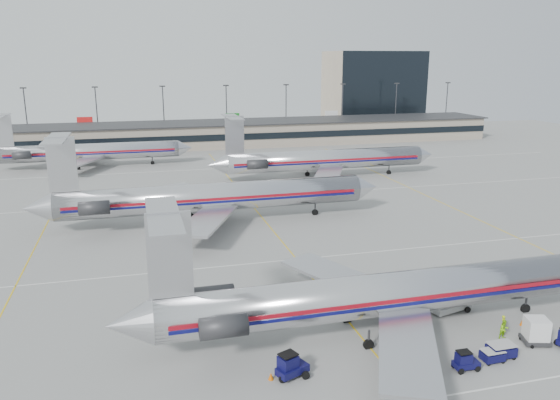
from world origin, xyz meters
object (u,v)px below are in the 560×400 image
object	(u,v)px
tug_center	(465,362)
jet_foreground	(380,294)
belt_loader	(451,305)
jet_second_row	(207,197)
uld_container	(536,331)

from	to	relation	value
tug_center	jet_foreground	bearing A→B (deg)	118.79
jet_foreground	belt_loader	size ratio (longest dim) A/B	9.45
jet_foreground	jet_second_row	xyz separation A→B (m)	(-9.74, 35.55, 0.31)
uld_container	belt_loader	bearing A→B (deg)	132.92
jet_second_row	tug_center	bearing A→B (deg)	-72.53
jet_foreground	uld_container	world-z (taller)	jet_foreground
jet_foreground	jet_second_row	world-z (taller)	jet_second_row
tug_center	jet_second_row	bearing A→B (deg)	108.85
tug_center	belt_loader	world-z (taller)	belt_loader
jet_second_row	uld_container	xyz separation A→B (m)	(21.28, -40.58, -2.68)
jet_foreground	uld_container	size ratio (longest dim) A/B	18.61
tug_center	uld_container	size ratio (longest dim) A/B	0.79
jet_second_row	uld_container	bearing A→B (deg)	-62.32
jet_foreground	tug_center	world-z (taller)	jet_foreground
jet_foreground	belt_loader	xyz separation A→B (m)	(8.10, 1.87, -2.80)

